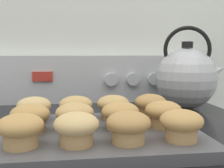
{
  "coord_description": "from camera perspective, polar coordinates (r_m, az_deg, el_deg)",
  "views": [
    {
      "loc": [
        -0.07,
        -0.31,
        1.11
      ],
      "look_at": [
        0.01,
        0.3,
        1.04
      ],
      "focal_mm": 45.0,
      "sensor_mm": 36.0,
      "label": 1
    }
  ],
  "objects": [
    {
      "name": "tea_kettle",
      "position": [
        0.91,
        14.95,
        1.31
      ],
      "size": [
        0.22,
        0.19,
        0.26
      ],
      "color": "#ADAFB5",
      "rests_on": "stove_range"
    },
    {
      "name": "muffin_r2_c2",
      "position": [
        0.66,
        0.26,
        -4.49
      ],
      "size": [
        0.08,
        0.08,
        0.06
      ],
      "color": "#A37A4C",
      "rests_on": "muffin_pan"
    },
    {
      "name": "wall_back",
      "position": [
        1.06,
        -4.06,
        11.54
      ],
      "size": [
        8.0,
        0.05,
        2.4
      ],
      "color": "silver",
      "rests_on": "ground_plane"
    },
    {
      "name": "muffin_r0_c2",
      "position": [
        0.49,
        3.36,
        -8.51
      ],
      "size": [
        0.08,
        0.08,
        0.06
      ],
      "color": "tan",
      "rests_on": "muffin_pan"
    },
    {
      "name": "muffin_r2_c1",
      "position": [
        0.66,
        -7.34,
        -4.67
      ],
      "size": [
        0.08,
        0.08,
        0.06
      ],
      "color": "tan",
      "rests_on": "muffin_pan"
    },
    {
      "name": "muffin_r0_c0",
      "position": [
        0.49,
        -18.12,
        -8.73
      ],
      "size": [
        0.08,
        0.08,
        0.06
      ],
      "color": "tan",
      "rests_on": "muffin_pan"
    },
    {
      "name": "control_panel",
      "position": [
        1.01,
        -3.59,
        1.06
      ],
      "size": [
        0.78,
        0.07,
        0.17
      ],
      "color": "#B7BABF",
      "rests_on": "stove_range"
    },
    {
      "name": "muffin_r1_c2",
      "position": [
        0.57,
        1.7,
        -6.22
      ],
      "size": [
        0.08,
        0.08,
        0.06
      ],
      "color": "tan",
      "rests_on": "muffin_pan"
    },
    {
      "name": "muffin_r0_c1",
      "position": [
        0.48,
        -7.23,
        -8.78
      ],
      "size": [
        0.08,
        0.08,
        0.06
      ],
      "color": "tan",
      "rests_on": "muffin_pan"
    },
    {
      "name": "muffin_r2_c0",
      "position": [
        0.66,
        -15.55,
        -4.75
      ],
      "size": [
        0.08,
        0.08,
        0.06
      ],
      "color": "olive",
      "rests_on": "muffin_pan"
    },
    {
      "name": "muffin_r1_c1",
      "position": [
        0.57,
        -7.56,
        -6.41
      ],
      "size": [
        0.08,
        0.08,
        0.06
      ],
      "color": "tan",
      "rests_on": "muffin_pan"
    },
    {
      "name": "muffin_r1_c0",
      "position": [
        0.58,
        -16.31,
        -6.48
      ],
      "size": [
        0.08,
        0.08,
        0.06
      ],
      "color": "#A37A4C",
      "rests_on": "muffin_pan"
    },
    {
      "name": "muffin_r1_c3",
      "position": [
        0.6,
        10.41,
        -5.85
      ],
      "size": [
        0.08,
        0.08,
        0.06
      ],
      "color": "tan",
      "rests_on": "muffin_pan"
    },
    {
      "name": "muffin_r2_c3",
      "position": [
        0.69,
        7.85,
        -4.19
      ],
      "size": [
        0.08,
        0.08,
        0.06
      ],
      "color": "#A37A4C",
      "rests_on": "muffin_pan"
    },
    {
      "name": "muffin_pan",
      "position": [
        0.58,
        -2.73,
        -10.24
      ],
      "size": [
        0.4,
        0.31,
        0.02
      ],
      "color": "#4C4C51",
      "rests_on": "stove_range"
    },
    {
      "name": "muffin_r0_c3",
      "position": [
        0.52,
        13.91,
        -7.91
      ],
      "size": [
        0.08,
        0.08,
        0.06
      ],
      "color": "tan",
      "rests_on": "muffin_pan"
    }
  ]
}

